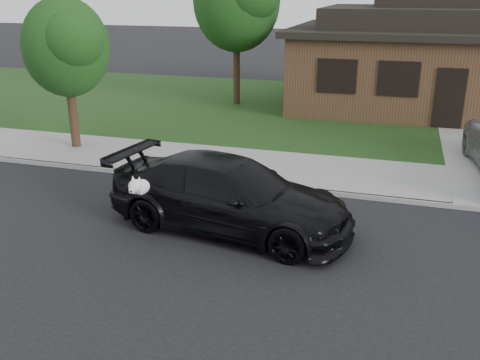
% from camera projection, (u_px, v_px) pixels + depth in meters
% --- Properties ---
extents(ground, '(120.00, 120.00, 0.00)m').
position_uv_depth(ground, '(262.00, 253.00, 10.49)').
color(ground, black).
rests_on(ground, ground).
extents(sidewalk, '(60.00, 3.00, 0.12)m').
position_uv_depth(sidewalk, '(307.00, 171.00, 14.98)').
color(sidewalk, gray).
rests_on(sidewalk, ground).
extents(curb, '(60.00, 0.12, 0.12)m').
position_uv_depth(curb, '(296.00, 190.00, 13.63)').
color(curb, gray).
rests_on(curb, ground).
extents(lawn, '(60.00, 13.00, 0.13)m').
position_uv_depth(lawn, '(340.00, 112.00, 22.18)').
color(lawn, '#193814').
rests_on(lawn, ground).
extents(sedan, '(5.59, 2.97, 1.54)m').
position_uv_depth(sedan, '(229.00, 195.00, 11.31)').
color(sedan, black).
rests_on(sedan, ground).
extents(house, '(12.60, 8.60, 4.65)m').
position_uv_depth(house, '(446.00, 59.00, 22.20)').
color(house, '#422B1C').
rests_on(house, ground).
extents(tree_2, '(2.73, 2.60, 4.59)m').
position_uv_depth(tree_2, '(67.00, 46.00, 15.98)').
color(tree_2, '#332114').
rests_on(tree_2, ground).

